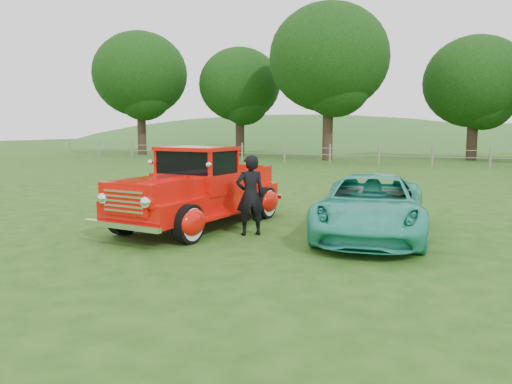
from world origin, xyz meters
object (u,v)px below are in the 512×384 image
at_px(man, 250,195).
at_px(red_pickup, 199,191).
at_px(tree_near_west, 329,58).
at_px(tree_near_east, 475,82).
at_px(tree_mid_west, 240,85).
at_px(teal_sedan, 371,206).
at_px(tree_far_west, 140,75).

bearing_deg(man, red_pickup, -54.06).
distance_m(tree_near_west, tree_near_east, 9.97).
xyz_separation_m(tree_near_west, man, (5.00, -23.94, -5.97)).
height_order(tree_mid_west, teal_sedan, tree_mid_west).
xyz_separation_m(tree_far_west, tree_near_east, (25.00, 3.00, -1.24)).
relative_size(teal_sedan, man, 2.72).
relative_size(tree_near_west, teal_sedan, 2.32).
bearing_deg(tree_mid_west, red_pickup, -66.44).
height_order(tree_near_east, man, tree_near_east).
bearing_deg(tree_mid_west, tree_near_east, 3.37).
bearing_deg(red_pickup, tree_mid_west, 119.22).
distance_m(tree_far_west, tree_mid_west, 8.30).
height_order(tree_far_west, tree_near_west, tree_near_west).
distance_m(tree_near_east, teal_sedan, 27.48).
bearing_deg(man, tree_mid_west, -102.37).
bearing_deg(tree_near_west, tree_far_west, 176.42).
distance_m(tree_far_west, tree_near_east, 25.21).
height_order(tree_far_west, red_pickup, tree_far_west).
bearing_deg(tree_near_east, tree_near_west, -156.04).
bearing_deg(tree_mid_west, teal_sedan, -59.58).
xyz_separation_m(tree_mid_west, teal_sedan, (15.29, -26.04, -4.93)).
bearing_deg(tree_far_west, red_pickup, -51.42).
relative_size(tree_mid_west, red_pickup, 1.65).
bearing_deg(tree_near_west, red_pickup, -81.38).
bearing_deg(tree_mid_west, tree_far_west, -165.96).
distance_m(tree_far_west, tree_near_west, 16.03).
bearing_deg(tree_near_east, tree_far_west, -173.16).
height_order(tree_near_east, red_pickup, tree_near_east).
bearing_deg(man, tree_far_west, -88.03).
distance_m(tree_mid_west, tree_near_east, 17.03).
height_order(tree_mid_west, tree_near_west, tree_near_west).
xyz_separation_m(tree_near_east, teal_sedan, (-1.71, -27.04, -4.62)).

